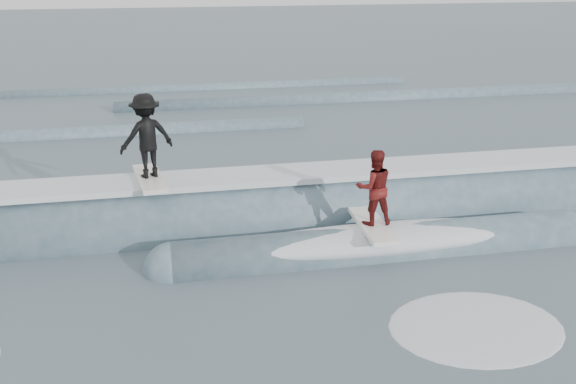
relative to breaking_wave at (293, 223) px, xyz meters
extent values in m
plane|color=#3C4D57|center=(-0.27, -4.41, -0.04)|extent=(160.00, 160.00, 0.00)
cylinder|color=#3C5865|center=(-0.27, 0.32, -0.04)|extent=(20.49, 2.23, 2.23)
cylinder|color=#3C5865|center=(1.53, -1.88, -0.04)|extent=(9.00, 1.19, 1.19)
sphere|color=#3C5865|center=(-2.97, -1.88, -0.04)|extent=(1.19, 1.19, 1.19)
sphere|color=#3C5865|center=(6.03, -1.88, -0.04)|extent=(1.19, 1.19, 1.19)
cube|color=white|center=(-0.27, 0.32, 1.15)|extent=(18.00, 1.30, 0.14)
ellipsoid|color=white|center=(1.53, -1.88, 0.26)|extent=(7.60, 1.30, 0.60)
cube|color=silver|center=(-3.32, 0.32, 1.27)|extent=(0.82, 2.06, 0.10)
imported|color=black|center=(-3.32, 0.32, 2.28)|extent=(1.41, 1.11, 1.92)
cube|color=white|center=(1.35, -1.88, 0.61)|extent=(0.61, 2.01, 0.10)
imported|color=#581210|center=(1.35, -1.88, 1.48)|extent=(0.81, 0.63, 1.65)
ellipsoid|color=white|center=(2.18, -5.14, -0.04)|extent=(3.18, 2.17, 0.10)
cylinder|color=#3C5865|center=(-8.61, 9.59, -0.04)|extent=(22.00, 0.70, 0.70)
cylinder|color=#3C5865|center=(6.12, 13.59, -0.04)|extent=(22.00, 0.80, 0.80)
cylinder|color=#3C5865|center=(-1.43, 17.59, -0.04)|extent=(22.00, 0.60, 0.60)
camera|label=1|loc=(-2.99, -14.02, 6.03)|focal=40.00mm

